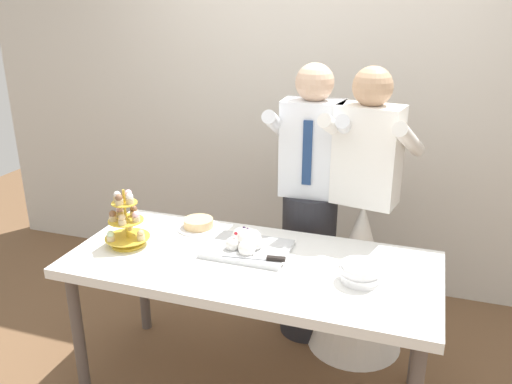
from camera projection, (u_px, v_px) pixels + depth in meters
The scene contains 8 objects.
rear_wall at pixel (317, 81), 3.56m from camera, with size 5.20×0.10×2.90m, color beige.
dessert_table at pixel (251, 273), 2.59m from camera, with size 1.80×0.80×0.78m.
cupcake_stand at pixel (126, 222), 2.68m from camera, with size 0.23×0.23×0.31m.
main_cake_tray at pixel (247, 244), 2.64m from camera, with size 0.44×0.31×0.13m.
plate_stack at pixel (361, 273), 2.36m from camera, with size 0.19×0.19×0.09m.
round_cake at pixel (198, 224), 2.91m from camera, with size 0.24×0.24×0.06m.
person_groom at pixel (309, 221), 3.09m from camera, with size 0.47×0.50×1.66m.
person_bride at pixel (360, 257), 3.01m from camera, with size 0.57×0.56×1.66m.
Camera 1 is at (0.76, -2.17, 1.97)m, focal length 36.87 mm.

